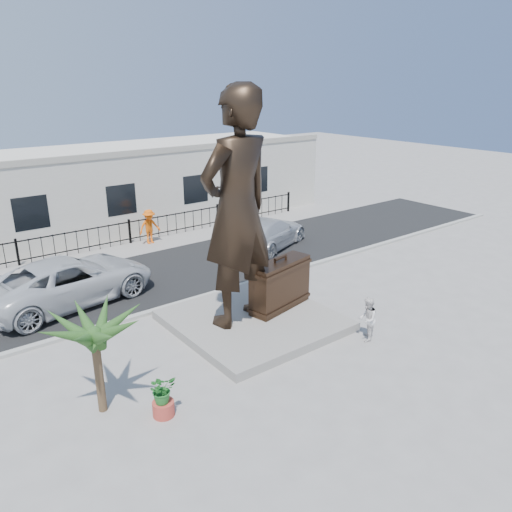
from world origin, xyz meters
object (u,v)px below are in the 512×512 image
(tourist, at_px, (367,319))
(car_white, at_px, (70,280))
(suitcase, at_px, (280,285))
(statue, at_px, (237,210))

(tourist, xyz_separation_m, car_white, (-6.68, 8.90, 0.15))
(suitcase, relative_size, tourist, 1.69)
(statue, xyz_separation_m, suitcase, (1.77, -0.11, -3.00))
(statue, xyz_separation_m, tourist, (2.82, -3.28, -3.44))
(statue, height_order, car_white, statue)
(tourist, bearing_deg, statue, -85.92)
(suitcase, bearing_deg, car_white, 122.76)
(statue, xyz_separation_m, car_white, (-3.86, 5.63, -3.28))
(statue, bearing_deg, car_white, -64.06)
(tourist, bearing_deg, suitcase, -108.26)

